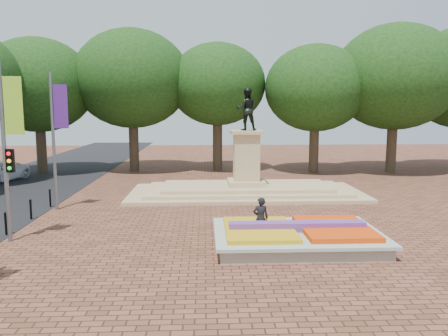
# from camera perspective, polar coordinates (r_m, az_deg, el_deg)

# --- Properties ---
(ground) EXTENTS (90.00, 90.00, 0.00)m
(ground) POSITION_cam_1_polar(r_m,az_deg,el_deg) (18.94, 5.21, -8.18)
(ground) COLOR brown
(ground) RESTS_ON ground
(flower_bed) EXTENTS (6.30, 4.30, 0.91)m
(flower_bed) POSITION_cam_1_polar(r_m,az_deg,el_deg) (17.11, 9.58, -8.68)
(flower_bed) COLOR gray
(flower_bed) RESTS_ON ground
(monument) EXTENTS (14.00, 6.00, 6.40)m
(monument) POSITION_cam_1_polar(r_m,az_deg,el_deg) (26.51, 2.91, -1.61)
(monument) COLOR tan
(monument) RESTS_ON ground
(tree_row_back) EXTENTS (44.80, 8.80, 10.43)m
(tree_row_back) POSITION_cam_1_polar(r_m,az_deg,el_deg) (36.39, 5.17, 10.04)
(tree_row_back) COLOR #33261B
(tree_row_back) RESTS_ON ground
(banner_poles) EXTENTS (0.88, 11.17, 7.00)m
(banner_poles) POSITION_cam_1_polar(r_m,az_deg,el_deg) (18.41, -26.85, 2.84)
(banner_poles) COLOR slate
(banner_poles) RESTS_ON ground
(pedestrian) EXTENTS (0.64, 0.44, 1.71)m
(pedestrian) POSITION_cam_1_polar(r_m,az_deg,el_deg) (17.54, 4.81, -6.56)
(pedestrian) COLOR black
(pedestrian) RESTS_ON ground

